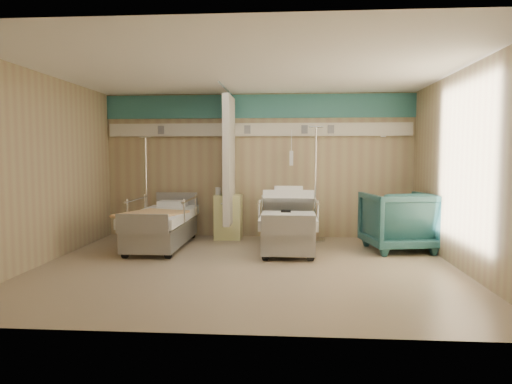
% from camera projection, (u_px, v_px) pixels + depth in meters
% --- Properties ---
extents(ground, '(6.00, 5.00, 0.00)m').
position_uv_depth(ground, '(246.00, 267.00, 6.57)').
color(ground, gray).
rests_on(ground, ground).
extents(room_walls, '(6.04, 5.04, 2.82)m').
position_uv_depth(room_walls, '(246.00, 138.00, 6.67)').
color(room_walls, tan).
rests_on(room_walls, ground).
extents(bed_right, '(1.00, 2.16, 0.63)m').
position_uv_depth(bed_right, '(288.00, 231.00, 7.79)').
color(bed_right, white).
rests_on(bed_right, ground).
extents(bed_left, '(1.00, 2.16, 0.63)m').
position_uv_depth(bed_left, '(162.00, 229.00, 7.95)').
color(bed_left, white).
rests_on(bed_left, ground).
extents(bedside_cabinet, '(0.50, 0.48, 0.85)m').
position_uv_depth(bedside_cabinet, '(228.00, 217.00, 8.76)').
color(bedside_cabinet, '#EEEC94').
rests_on(bedside_cabinet, ground).
extents(visitor_armchair, '(1.24, 1.27, 1.00)m').
position_uv_depth(visitor_armchair, '(398.00, 221.00, 7.67)').
color(visitor_armchair, '#1D4749').
rests_on(visitor_armchair, ground).
extents(waffle_blanket, '(0.59, 0.53, 0.06)m').
position_uv_depth(waffle_blanket, '(399.00, 190.00, 7.60)').
color(waffle_blanket, white).
rests_on(waffle_blanket, visitor_armchair).
extents(iv_stand_right, '(0.38, 0.38, 2.14)m').
position_uv_depth(iv_stand_right, '(315.00, 218.00, 8.53)').
color(iv_stand_right, silver).
rests_on(iv_stand_right, ground).
extents(iv_stand_left, '(0.35, 0.35, 1.96)m').
position_uv_depth(iv_stand_left, '(147.00, 217.00, 8.87)').
color(iv_stand_left, silver).
rests_on(iv_stand_left, ground).
extents(call_remote, '(0.17, 0.08, 0.04)m').
position_uv_depth(call_remote, '(286.00, 211.00, 7.80)').
color(call_remote, black).
rests_on(call_remote, bed_right).
extents(tan_blanket, '(1.13, 1.26, 0.04)m').
position_uv_depth(tan_blanket, '(151.00, 214.00, 7.47)').
color(tan_blanket, tan).
rests_on(tan_blanket, bed_left).
extents(toiletry_bag, '(0.23, 0.19, 0.11)m').
position_uv_depth(toiletry_bag, '(228.00, 192.00, 8.77)').
color(toiletry_bag, black).
rests_on(toiletry_bag, bedside_cabinet).
extents(white_cup, '(0.11, 0.11, 0.14)m').
position_uv_depth(white_cup, '(218.00, 191.00, 8.71)').
color(white_cup, white).
rests_on(white_cup, bedside_cabinet).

